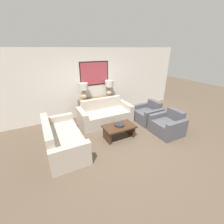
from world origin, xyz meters
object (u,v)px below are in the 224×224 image
Objects in this scene: decorative_bowl at (119,125)px; armchair_near_back_wall at (148,114)px; table_lamp_right at (109,87)px; armchair_near_camera at (168,126)px; console_table at (98,107)px; couch_by_back_wall at (105,115)px; table_lamp_left at (84,90)px; couch_by_side at (62,140)px; coffee_table at (119,129)px.

armchair_near_back_wall is (1.53, 0.48, -0.16)m from decorative_bowl.
table_lamp_right reaches higher than armchair_near_camera.
table_lamp_right is (0.54, 0.00, 0.78)m from console_table.
table_lamp_right is 0.73× the size of armchair_near_back_wall.
couch_by_back_wall is (-0.54, -0.72, -0.86)m from table_lamp_right.
table_lamp_left is 0.34× the size of couch_by_back_wall.
table_lamp_right reaches higher than armchair_near_back_wall.
table_lamp_left is at bearing 129.92° from armchair_near_camera.
armchair_near_camera reaches higher than console_table.
table_lamp_left reaches higher than decorative_bowl.
couch_by_side is (-2.29, -1.69, -0.86)m from table_lamp_right.
couch_by_back_wall reaches higher than coffee_table.
armchair_near_camera is (2.02, -2.41, -0.88)m from table_lamp_left.
console_table is 0.77× the size of couch_by_side.
console_table is 1.68× the size of armchair_near_camera.
console_table is at bearing 180.00° from table_lamp_right.
armchair_near_camera is at bearing -48.79° from couch_by_back_wall.
table_lamp_left is 2.25m from couch_by_side.
couch_by_back_wall reaches higher than console_table.
table_lamp_left is at bearing 126.68° from couch_by_back_wall.
table_lamp_right is 0.73× the size of armchair_near_camera.
coffee_table is (-0.60, -1.91, -0.86)m from table_lamp_right.
couch_by_side is 2.02× the size of coffee_table.
coffee_table is (1.69, -0.22, -0.00)m from couch_by_side.
console_table is 0.95m from table_lamp_right.
couch_by_side is 6.40× the size of decorative_bowl.
armchair_near_back_wall reaches higher than coffee_table.
console_table is at bearing 90.00° from couch_by_back_wall.
couch_by_back_wall is at bearing 29.03° from couch_by_side.
coffee_table is at bearing 162.14° from armchair_near_camera.
armchair_near_back_wall is (3.23, 0.28, -0.01)m from couch_by_side.
table_lamp_left is 3.26m from armchair_near_camera.
table_lamp_left is 2.15× the size of decorative_bowl.
couch_by_side is 3.31m from armchair_near_camera.
table_lamp_right is 1.91m from armchair_near_back_wall.
decorative_bowl is at bearing -6.84° from couch_by_side.
table_lamp_right reaches higher than console_table.
table_lamp_left and table_lamp_right have the same top height.
armchair_near_back_wall reaches higher than console_table.
armchair_near_back_wall is at bearing -56.19° from table_lamp_right.
table_lamp_right reaches higher than coffee_table.
decorative_bowl is at bearing -92.32° from couch_by_back_wall.
table_lamp_left is at bearing 54.27° from couch_by_side.
table_lamp_left is (-0.54, 0.00, 0.78)m from console_table.
armchair_near_back_wall is (1.55, 0.50, -0.01)m from coffee_table.
armchair_near_back_wall is 1.00× the size of armchair_near_camera.
table_lamp_left is 0.73× the size of armchair_near_camera.
armchair_near_back_wall is at bearing 90.00° from armchair_near_camera.
couch_by_side is at bearing -150.97° from couch_by_back_wall.
table_lamp_right is at bearing 53.32° from couch_by_back_wall.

